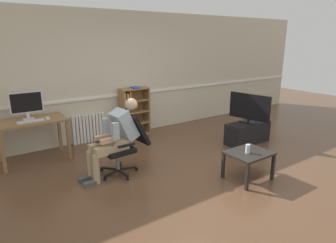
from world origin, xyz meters
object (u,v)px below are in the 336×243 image
Objects in this scene: computer_mouse at (47,118)px; drinking_glass at (248,149)px; tv_stand at (247,133)px; tv_screen at (249,108)px; computer_desk at (32,126)px; keyboard at (31,121)px; imac_monitor at (27,104)px; person_seated at (115,136)px; radiator at (89,128)px; office_chair at (126,141)px; coffee_table at (249,156)px; bookshelf at (132,112)px.

computer_mouse reaches higher than drinking_glass.
tv_stand is 0.54m from tv_screen.
computer_desk is 2.62× the size of keyboard.
person_seated is at bearing -55.58° from imac_monitor.
radiator is 3.37m from tv_screen.
coffee_table is at bearing 43.74° from office_chair.
office_chair reaches higher than computer_mouse.
keyboard is 2.22m from bookshelf.
tv_screen reaches higher than coffee_table.
office_chair reaches higher than keyboard.
computer_mouse reaches higher than keyboard.
radiator is at bearing 14.93° from imac_monitor.
office_chair is 0.22m from person_seated.
bookshelf reaches higher than computer_desk.
drinking_glass is (1.37, -1.34, -0.01)m from office_chair.
imac_monitor is at bearing -143.91° from office_chair.
person_seated is 2.05m from drinking_glass.
radiator is 3.37m from drinking_glass.
bookshelf is at bearing 11.21° from keyboard.
coffee_table is (0.42, -2.96, -0.14)m from bookshelf.
tv_stand is at bearing 90.00° from tv_screen.
tv_screen is at bearing -20.10° from keyboard.
imac_monitor is 0.43m from computer_mouse.
imac_monitor is 1.25× the size of keyboard.
person_seated reaches higher than tv_stand.
coffee_table is at bearing -46.23° from computer_desk.
coffee_table is at bearing -46.75° from imac_monitor.
keyboard is at bearing -155.75° from radiator.
coffee_table is (1.42, -1.33, -0.14)m from office_chair.
computer_mouse is 0.73× the size of drinking_glass.
office_chair is at bearing 136.97° from coffee_table.
computer_desk is 4.16m from tv_screen.
radiator is at bearing 18.80° from computer_desk.
tv_stand is at bearing -21.80° from computer_mouse.
tv_stand is at bearing -22.07° from computer_desk.
computer_mouse is at bearing -150.46° from radiator.
office_chair is 2.74m from tv_stand.
office_chair is 1.95m from coffee_table.
imac_monitor is 0.82× the size of coffee_table.
radiator is at bearing 144.20° from tv_stand.
radiator is (1.18, 0.53, -0.47)m from keyboard.
keyboard is at bearing -102.52° from computer_desk.
person_seated is (0.99, -1.22, -0.12)m from keyboard.
coffee_table is at bearing -139.27° from tv_stand.
computer_desk is at bearing -70.85° from imac_monitor.
tv_screen is 1.36× the size of coffee_table.
computer_desk is at bearing -172.28° from bookshelf.
keyboard is 4.31× the size of computer_mouse.
tv_screen is (3.85, -1.56, 0.11)m from computer_desk.
computer_mouse reaches higher than radiator.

